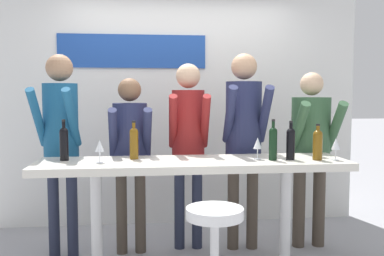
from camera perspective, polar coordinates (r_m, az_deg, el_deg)
back_wall at (r=4.82m, az=-1.88°, el=4.09°), size 4.06×0.12×2.83m
tasting_table at (r=3.43m, az=0.17°, el=-6.60°), size 2.46×0.60×0.94m
bar_stool at (r=2.90m, az=3.03°, el=-15.24°), size 0.40×0.40×0.73m
person_far_left at (r=3.93m, az=-17.12°, el=-0.20°), size 0.40×0.55×1.81m
person_left at (r=3.90m, az=-8.24°, el=-2.24°), size 0.38×0.50×1.60m
person_center_left at (r=3.96m, az=-0.50°, el=-0.65°), size 0.38×0.52×1.74m
person_center at (r=3.98m, az=6.91°, el=0.10°), size 0.41×0.55×1.83m
person_center_right at (r=4.18m, az=15.57°, el=-1.54°), size 0.43×0.52×1.66m
wine_bottle_0 at (r=3.55m, az=16.41°, el=-1.96°), size 0.08×0.08×0.29m
wine_bottle_1 at (r=3.52m, az=-16.70°, el=-1.80°), size 0.07×0.07×0.33m
wine_bottle_2 at (r=3.51m, az=13.02°, el=-1.84°), size 0.07×0.07×0.31m
wine_bottle_3 at (r=3.48m, az=-7.75°, el=-1.81°), size 0.07×0.07×0.31m
wine_bottle_4 at (r=3.45m, az=10.75°, el=-1.82°), size 0.06×0.06×0.33m
wine_glass_0 at (r=3.47m, az=8.75°, el=-2.12°), size 0.07×0.07×0.18m
wine_glass_1 at (r=3.34m, az=-12.21°, el=-2.44°), size 0.07×0.07×0.18m
wine_glass_2 at (r=3.57m, az=18.62°, el=-2.12°), size 0.07×0.07×0.18m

